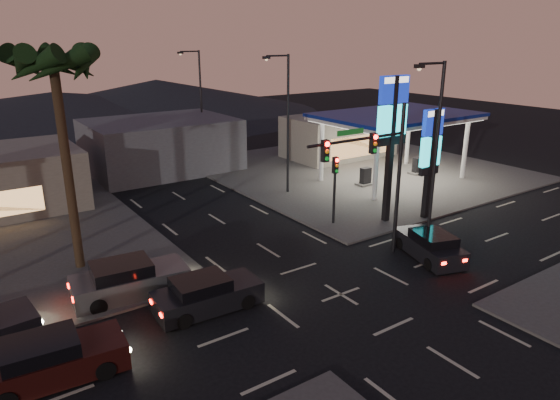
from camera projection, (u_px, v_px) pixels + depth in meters
ground at (341, 295)px, 22.53m from camera, size 140.00×140.00×0.00m
corner_lot_ne at (358, 170)px, 43.68m from camera, size 24.00×24.00×0.12m
gas_station at (396, 118)px, 38.99m from camera, size 12.20×8.20×5.47m
convenience_store at (339, 136)px, 48.07m from camera, size 10.00×6.00×4.00m
pylon_sign_tall at (392, 121)px, 29.45m from camera, size 2.20×0.35×9.00m
pylon_sign_short at (431, 147)px, 30.55m from camera, size 1.60×0.35×7.00m
traffic_signal_mast at (376, 162)px, 24.50m from camera, size 6.10×0.39×8.00m
pedestal_signal at (335, 179)px, 30.06m from camera, size 0.32×0.39×4.30m
streetlight_near at (434, 149)px, 25.21m from camera, size 2.14×0.25×10.00m
streetlight_mid at (286, 117)px, 35.39m from camera, size 2.14×0.25×10.00m
streetlight_far at (199, 98)px, 46.35m from camera, size 2.14×0.25×10.00m
palm_a at (55, 76)px, 22.19m from camera, size 4.41×4.41×10.86m
building_far_mid at (161, 145)px, 43.29m from camera, size 12.00×9.00×4.40m
hill_right at (157, 96)px, 76.83m from camera, size 50.00×50.00×5.00m
hill_center at (54, 107)px, 68.89m from camera, size 60.00×60.00×4.00m
car_lane_a_front at (206, 295)px, 21.10m from camera, size 4.71×2.14×1.51m
car_lane_a_mid at (50, 360)px, 16.75m from camera, size 4.95×2.35×1.57m
car_lane_b_front at (129, 280)px, 22.19m from camera, size 5.26×2.55×1.67m
suv_station at (430, 246)px, 26.13m from camera, size 3.09×4.72×1.47m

